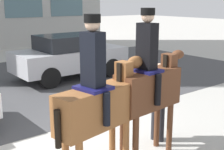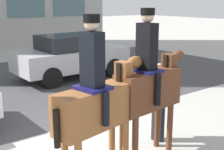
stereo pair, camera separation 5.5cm
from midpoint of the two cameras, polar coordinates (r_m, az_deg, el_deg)
The scene contains 5 objects.
ground_plane at distance 6.89m, azimuth -7.11°, elevation -10.93°, with size 80.00×80.00×0.00m, color #B2AFA8.
mounted_horse_lead at distance 4.77m, azimuth -2.80°, elevation -4.87°, with size 1.89×0.67×2.65m.
mounted_horse_companion at distance 5.56m, azimuth 6.54°, elevation -1.81°, with size 1.74×0.65×2.72m.
pedestrian_bystander at distance 6.34m, azimuth 8.29°, elevation -3.83°, with size 0.81×0.59×1.63m.
street_car_far_lane at distance 11.65m, azimuth -7.92°, elevation 3.53°, with size 4.12×1.92×1.61m.
Camera 1 is at (-3.20, -5.39, 2.85)m, focal length 50.00 mm.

